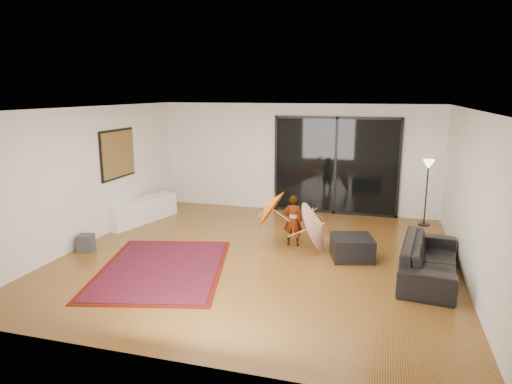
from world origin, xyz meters
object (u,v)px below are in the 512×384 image
at_px(sofa, 429,259).
at_px(media_console, 141,211).
at_px(ottoman, 352,248).
at_px(child, 293,220).

bearing_deg(sofa, media_console, 81.73).
relative_size(sofa, ottoman, 2.97).
distance_m(media_console, ottoman, 5.04).
distance_m(sofa, child, 2.65).
bearing_deg(child, sofa, 149.25).
bearing_deg(media_console, ottoman, 2.81).
distance_m(media_console, child, 3.81).
bearing_deg(sofa, ottoman, 73.45).
bearing_deg(ottoman, sofa, -23.14).
relative_size(media_console, ottoman, 2.69).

